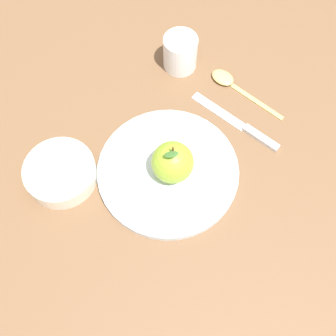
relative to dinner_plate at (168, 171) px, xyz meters
name	(u,v)px	position (x,y,z in m)	size (l,w,h in m)	color
ground_plane	(183,169)	(-0.01, 0.03, -0.01)	(2.40, 2.40, 0.00)	brown
dinner_plate	(168,171)	(0.00, 0.00, 0.00)	(0.25, 0.25, 0.01)	silver
apple	(173,162)	(0.00, 0.01, 0.04)	(0.07, 0.07, 0.09)	#8CB22D
side_bowl	(60,172)	(0.05, -0.18, 0.01)	(0.13, 0.13, 0.04)	silver
cup	(180,51)	(-0.25, -0.04, 0.03)	(0.07, 0.07, 0.07)	white
knife	(242,126)	(-0.13, 0.11, 0.00)	(0.10, 0.18, 0.01)	silver
spoon	(230,83)	(-0.22, 0.07, 0.00)	(0.10, 0.16, 0.01)	#D8B766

